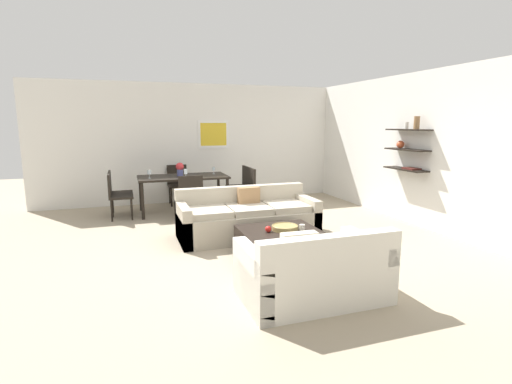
% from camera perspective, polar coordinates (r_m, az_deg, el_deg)
% --- Properties ---
extents(ground_plane, '(18.00, 18.00, 0.00)m').
position_cam_1_polar(ground_plane, '(6.06, 0.52, -7.32)').
color(ground_plane, tan).
extents(back_wall_unit, '(8.40, 0.09, 2.70)m').
position_cam_1_polar(back_wall_unit, '(9.27, -4.99, 7.22)').
color(back_wall_unit, silver).
rests_on(back_wall_unit, ground).
extents(right_wall_shelf_unit, '(0.34, 8.20, 2.70)m').
position_cam_1_polar(right_wall_shelf_unit, '(7.83, 20.53, 6.07)').
color(right_wall_shelf_unit, silver).
rests_on(right_wall_shelf_unit, ground).
extents(sofa_beige, '(2.20, 0.90, 0.78)m').
position_cam_1_polar(sofa_beige, '(6.26, -1.29, -3.97)').
color(sofa_beige, '#B2A893').
rests_on(sofa_beige, ground).
extents(loveseat_white, '(1.47, 0.90, 0.78)m').
position_cam_1_polar(loveseat_white, '(4.15, 8.44, -11.56)').
color(loveseat_white, silver).
rests_on(loveseat_white, ground).
extents(coffee_table, '(1.06, 1.06, 0.38)m').
position_cam_1_polar(coffee_table, '(5.29, 3.86, -7.81)').
color(coffee_table, black).
rests_on(coffee_table, ground).
extents(decorative_bowl, '(0.36, 0.36, 0.07)m').
position_cam_1_polar(decorative_bowl, '(5.31, 4.28, -5.22)').
color(decorative_bowl, '#99844C').
rests_on(decorative_bowl, coffee_table).
extents(candle_jar, '(0.08, 0.08, 0.08)m').
position_cam_1_polar(candle_jar, '(5.30, 6.80, -5.21)').
color(candle_jar, silver).
rests_on(candle_jar, coffee_table).
extents(apple_on_coffee_table, '(0.08, 0.08, 0.08)m').
position_cam_1_polar(apple_on_coffee_table, '(5.19, 1.82, -5.48)').
color(apple_on_coffee_table, red).
rests_on(apple_on_coffee_table, coffee_table).
extents(dining_table, '(1.78, 0.91, 0.75)m').
position_cam_1_polar(dining_table, '(8.06, -10.70, 1.83)').
color(dining_table, black).
rests_on(dining_table, ground).
extents(dining_chair_left_far, '(0.44, 0.44, 0.88)m').
position_cam_1_polar(dining_chair_left_far, '(8.21, -19.86, 0.32)').
color(dining_chair_left_far, black).
rests_on(dining_chair_left_far, ground).
extents(dining_chair_left_near, '(0.44, 0.44, 0.88)m').
position_cam_1_polar(dining_chair_left_near, '(7.81, -19.90, -0.16)').
color(dining_chair_left_near, black).
rests_on(dining_chair_left_near, ground).
extents(dining_chair_foot, '(0.44, 0.44, 0.88)m').
position_cam_1_polar(dining_chair_foot, '(7.24, -9.67, -0.46)').
color(dining_chair_foot, black).
rests_on(dining_chair_foot, ground).
extents(dining_chair_head, '(0.44, 0.44, 0.88)m').
position_cam_1_polar(dining_chair_head, '(8.93, -11.45, 1.48)').
color(dining_chair_head, black).
rests_on(dining_chair_head, ground).
extents(dining_chair_right_far, '(0.44, 0.44, 0.88)m').
position_cam_1_polar(dining_chair_right_far, '(8.56, -2.22, 1.30)').
color(dining_chair_right_far, black).
rests_on(dining_chair_right_far, ground).
extents(dining_chair_right_near, '(0.44, 0.44, 0.88)m').
position_cam_1_polar(dining_chair_right_near, '(8.17, -1.40, 0.88)').
color(dining_chair_right_near, black).
rests_on(dining_chair_right_near, ground).
extents(wine_glass_foot, '(0.07, 0.07, 0.18)m').
position_cam_1_polar(wine_glass_foot, '(7.64, -10.32, 2.92)').
color(wine_glass_foot, silver).
rests_on(wine_glass_foot, dining_table).
extents(wine_glass_right_far, '(0.06, 0.06, 0.15)m').
position_cam_1_polar(wine_glass_right_far, '(8.26, -6.27, 3.36)').
color(wine_glass_right_far, silver).
rests_on(wine_glass_right_far, dining_table).
extents(wine_glass_left_near, '(0.07, 0.07, 0.16)m').
position_cam_1_polar(wine_glass_left_near, '(7.86, -15.44, 2.78)').
color(wine_glass_left_near, silver).
rests_on(wine_glass_left_near, dining_table).
extents(wine_glass_head, '(0.08, 0.08, 0.17)m').
position_cam_1_polar(wine_glass_head, '(8.42, -11.13, 3.45)').
color(wine_glass_head, silver).
rests_on(wine_glass_head, dining_table).
extents(centerpiece_vase, '(0.16, 0.16, 0.27)m').
position_cam_1_polar(centerpiece_vase, '(8.07, -11.15, 3.41)').
color(centerpiece_vase, '#4C518C').
rests_on(centerpiece_vase, dining_table).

